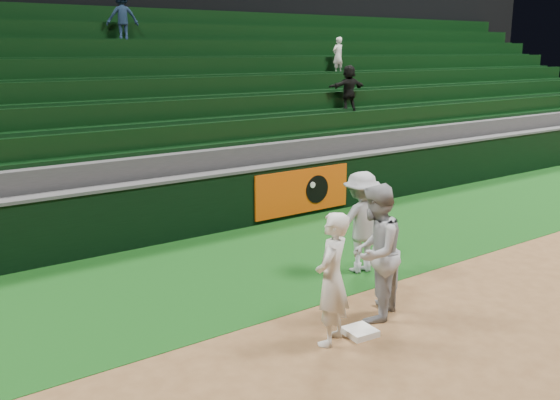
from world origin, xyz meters
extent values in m
plane|color=brown|center=(0.00, 0.00, 0.00)|extent=(70.00, 70.00, 0.00)
cube|color=#0D360F|center=(0.00, 3.00, 0.00)|extent=(36.00, 4.20, 0.01)
cube|color=white|center=(-0.13, -0.18, 0.04)|extent=(0.42, 0.42, 0.09)
imported|color=silver|center=(-0.58, -0.11, 0.87)|extent=(0.76, 0.67, 1.75)
imported|color=#9B9EA5|center=(0.41, 0.13, 0.97)|extent=(1.17, 1.08, 1.93)
imported|color=#A0A3AE|center=(1.57, 1.62, 0.87)|extent=(1.22, 0.84, 1.73)
cube|color=black|center=(0.00, 5.20, 0.60)|extent=(36.00, 0.35, 1.20)
cube|color=#D84C0A|center=(3.00, 5.01, 0.60)|extent=(2.60, 0.05, 1.00)
cylinder|color=black|center=(3.40, 4.98, 0.60)|extent=(0.64, 0.02, 0.64)
cylinder|color=white|center=(3.25, 4.96, 0.72)|extent=(0.14, 0.02, 0.14)
cube|color=#424244|center=(0.00, 5.20, 1.22)|extent=(36.00, 0.40, 0.06)
cube|color=#313133|center=(0.00, 5.92, 0.82)|extent=(36.00, 0.85, 1.65)
cube|color=black|center=(0.00, 6.18, 1.90)|extent=(36.00, 0.14, 0.50)
cube|color=black|center=(0.00, 6.01, 1.69)|extent=(36.00, 0.45, 0.08)
cube|color=#313133|center=(0.00, 6.78, 1.05)|extent=(36.00, 0.85, 2.10)
cube|color=black|center=(0.00, 7.03, 2.35)|extent=(36.00, 0.14, 0.50)
cube|color=black|center=(0.00, 6.86, 2.14)|extent=(36.00, 0.45, 0.08)
cube|color=#313133|center=(0.00, 7.62, 1.27)|extent=(36.00, 0.85, 2.55)
cube|color=black|center=(0.00, 7.88, 2.80)|extent=(36.00, 0.14, 0.50)
cube|color=black|center=(0.00, 7.71, 2.59)|extent=(36.00, 0.45, 0.08)
cube|color=#313133|center=(0.00, 8.47, 1.50)|extent=(36.00, 0.85, 3.00)
cube|color=black|center=(0.00, 8.73, 3.25)|extent=(36.00, 0.14, 0.50)
cube|color=black|center=(0.00, 8.56, 3.04)|extent=(36.00, 0.45, 0.08)
cube|color=#313133|center=(0.00, 9.32, 1.73)|extent=(36.00, 0.85, 3.45)
cube|color=black|center=(0.00, 9.58, 3.70)|extent=(36.00, 0.14, 0.50)
cube|color=black|center=(0.00, 9.41, 3.49)|extent=(36.00, 0.45, 0.08)
cube|color=#313133|center=(0.00, 10.18, 1.95)|extent=(36.00, 0.85, 3.90)
cube|color=black|center=(0.00, 10.43, 4.15)|extent=(36.00, 0.14, 0.50)
cube|color=black|center=(0.00, 10.26, 3.94)|extent=(36.00, 0.45, 0.08)
cube|color=#313133|center=(0.00, 11.02, 2.17)|extent=(36.00, 0.85, 4.35)
cube|color=black|center=(0.00, 11.28, 4.60)|extent=(36.00, 0.14, 0.50)
cube|color=black|center=(0.00, 11.11, 4.39)|extent=(36.00, 0.45, 0.08)
imported|color=black|center=(5.91, 6.73, 2.71)|extent=(1.15, 0.45, 1.21)
imported|color=silver|center=(7.00, 8.43, 3.53)|extent=(0.40, 0.28, 1.06)
imported|color=#101E36|center=(1.09, 10.13, 4.53)|extent=(0.90, 0.65, 1.26)
camera|label=1|loc=(-5.53, -5.72, 3.71)|focal=40.00mm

